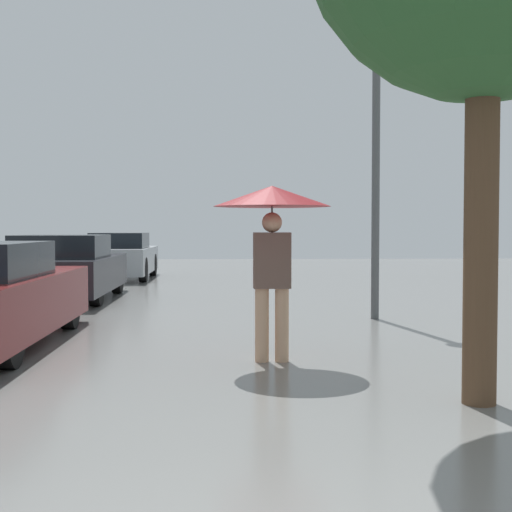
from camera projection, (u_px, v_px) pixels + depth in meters
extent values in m
cylinder|color=tan|center=(262.00, 325.00, 7.35)|extent=(0.14, 0.14, 0.76)
cylinder|color=tan|center=(282.00, 325.00, 7.35)|extent=(0.14, 0.14, 0.76)
cube|color=brown|center=(272.00, 260.00, 7.32)|extent=(0.38, 0.22, 0.57)
sphere|color=tan|center=(272.00, 222.00, 7.31)|extent=(0.21, 0.21, 0.21)
cylinder|color=#515456|center=(272.00, 236.00, 7.31)|extent=(0.02, 0.02, 0.61)
cone|color=maroon|center=(272.00, 196.00, 7.30)|extent=(1.21, 1.21, 0.21)
cylinder|color=black|center=(70.00, 308.00, 9.73)|extent=(0.18, 0.56, 0.56)
cylinder|color=black|center=(9.00, 340.00, 6.98)|extent=(0.18, 0.56, 0.56)
cube|color=black|center=(64.00, 274.00, 13.76)|extent=(1.85, 4.02, 0.64)
cube|color=black|center=(62.00, 246.00, 13.53)|extent=(1.57, 1.81, 0.43)
cylinder|color=black|center=(38.00, 278.00, 14.97)|extent=(0.18, 0.64, 0.64)
cylinder|color=black|center=(117.00, 278.00, 15.04)|extent=(0.18, 0.64, 0.64)
cylinder|color=black|center=(1.00, 288.00, 12.48)|extent=(0.18, 0.64, 0.64)
cylinder|color=black|center=(96.00, 288.00, 12.56)|extent=(0.18, 0.64, 0.64)
cube|color=#9EA3A8|center=(121.00, 260.00, 19.29)|extent=(1.63, 3.97, 0.67)
cube|color=black|center=(120.00, 240.00, 19.07)|extent=(1.38, 1.79, 0.40)
cylinder|color=black|center=(102.00, 265.00, 20.50)|extent=(0.18, 0.63, 0.63)
cylinder|color=black|center=(153.00, 265.00, 20.56)|extent=(0.18, 0.63, 0.63)
cylinder|color=black|center=(85.00, 270.00, 18.04)|extent=(0.18, 0.63, 0.63)
cylinder|color=black|center=(143.00, 270.00, 18.10)|extent=(0.18, 0.63, 0.63)
cylinder|color=brown|center=(481.00, 212.00, 5.54)|extent=(0.26, 0.26, 3.01)
cylinder|color=#515456|center=(376.00, 192.00, 10.73)|extent=(0.12, 0.12, 3.85)
sphere|color=beige|center=(377.00, 56.00, 10.65)|extent=(0.32, 0.32, 0.32)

